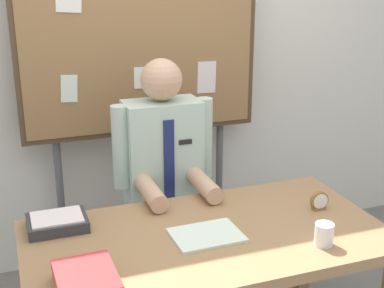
# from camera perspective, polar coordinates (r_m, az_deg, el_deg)

# --- Properties ---
(back_wall) EXTENTS (6.40, 0.08, 2.70)m
(back_wall) POSITION_cam_1_polar(r_m,az_deg,el_deg) (3.31, -6.37, 10.10)
(back_wall) COLOR silver
(back_wall) RESTS_ON ground_plane
(desk) EXTENTS (1.57, 0.83, 0.72)m
(desk) POSITION_cam_1_polar(r_m,az_deg,el_deg) (2.39, 1.65, -11.36)
(desk) COLOR #9E754C
(desk) RESTS_ON ground_plane
(person) EXTENTS (0.55, 0.56, 1.38)m
(person) POSITION_cam_1_polar(r_m,az_deg,el_deg) (2.94, -3.01, -5.27)
(person) COLOR #2D2D33
(person) RESTS_ON ground_plane
(bulletin_board) EXTENTS (1.41, 0.09, 2.03)m
(bulletin_board) POSITION_cam_1_polar(r_m,az_deg,el_deg) (3.10, -5.50, 11.04)
(bulletin_board) COLOR #4C3823
(bulletin_board) RESTS_ON ground_plane
(book_stack) EXTENTS (0.22, 0.30, 0.09)m
(book_stack) POSITION_cam_1_polar(r_m,az_deg,el_deg) (1.99, -11.31, -14.23)
(book_stack) COLOR olive
(book_stack) RESTS_ON desk
(open_notebook) EXTENTS (0.30, 0.23, 0.01)m
(open_notebook) POSITION_cam_1_polar(r_m,az_deg,el_deg) (2.33, 1.56, -9.70)
(open_notebook) COLOR silver
(open_notebook) RESTS_ON desk
(desk_clock) EXTENTS (0.09, 0.04, 0.09)m
(desk_clock) POSITION_cam_1_polar(r_m,az_deg,el_deg) (2.63, 13.43, -5.99)
(desk_clock) COLOR olive
(desk_clock) RESTS_ON desk
(coffee_mug) EXTENTS (0.08, 0.08, 0.10)m
(coffee_mug) POSITION_cam_1_polar(r_m,az_deg,el_deg) (2.31, 13.92, -9.35)
(coffee_mug) COLOR white
(coffee_mug) RESTS_ON desk
(paper_tray) EXTENTS (0.26, 0.20, 0.06)m
(paper_tray) POSITION_cam_1_polar(r_m,az_deg,el_deg) (2.46, -14.20, -8.13)
(paper_tray) COLOR #333338
(paper_tray) RESTS_ON desk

